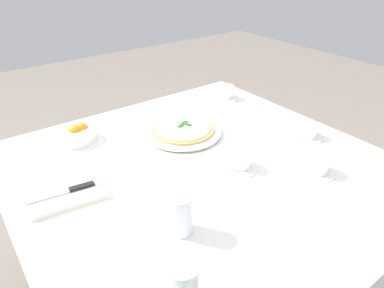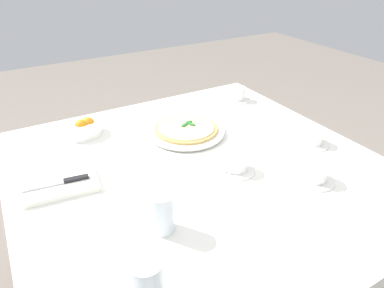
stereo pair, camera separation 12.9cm
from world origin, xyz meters
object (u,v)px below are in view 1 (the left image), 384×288
Objects in this scene: pizza_plate at (183,132)px; pizza at (183,128)px; coffee_cup_near_right at (307,131)px; water_glass_far_left at (181,216)px; napkin_folded at (67,195)px; coffee_cup_back_corner at (317,165)px; coffee_cup_right_edge at (226,93)px; water_glass_left_edge at (183,287)px; dinner_knife at (65,191)px; coffee_cup_center_back at (240,161)px; citrus_bowl at (77,134)px.

pizza reaches higher than pizza_plate.
water_glass_far_left reaches higher than coffee_cup_near_right.
pizza_plate is 1.31× the size of napkin_folded.
coffee_cup_back_corner reaches higher than napkin_folded.
coffee_cup_near_right is 1.11× the size of water_glass_far_left.
coffee_cup_right_edge is at bearing -154.95° from pizza.
coffee_cup_back_corner is at bearing 112.69° from pizza.
water_glass_left_edge reaches higher than pizza_plate.
water_glass_far_left is at bearing 54.44° from pizza.
pizza_plate is 1.57× the size of dinner_knife.
pizza is 0.31m from coffee_cup_center_back.
coffee_cup_back_corner and citrus_bowl have the same top height.
pizza is 1.93× the size of coffee_cup_back_corner.
citrus_bowl reaches higher than napkin_folded.
water_glass_left_edge is at bearing 105.73° from napkin_folded.
coffee_cup_back_corner is at bearing 160.14° from napkin_folded.
coffee_cup_right_edge is at bearing -138.44° from water_glass_far_left.
dinner_knife is (0.52, 0.12, 0.01)m from pizza_plate.
pizza is 1.07× the size of napkin_folded.
dinner_knife is (0.89, -0.19, -0.00)m from coffee_cup_near_right.
water_glass_left_edge reaches higher than coffee_cup_back_corner.
dinner_knife is (0.90, 0.30, -0.01)m from coffee_cup_right_edge.
coffee_cup_center_back reaches higher than napkin_folded.
coffee_cup_back_corner reaches higher than pizza.
coffee_cup_back_corner is 1.00× the size of coffee_cup_near_right.
coffee_cup_right_edge is at bearing -126.84° from coffee_cup_center_back.
water_glass_left_edge is 0.50m from napkin_folded.
coffee_cup_center_back is at bearing 168.88° from dinner_knife.
pizza_plate is at bearing -159.63° from napkin_folded.
coffee_cup_near_right is at bearing -179.60° from coffee_cup_center_back.
pizza_plate is 0.53m from napkin_folded.
citrus_bowl is at bearing -1.76° from coffee_cup_right_edge.
coffee_cup_back_corner is (-0.20, 0.48, 0.00)m from pizza.
citrus_bowl reaches higher than dinner_knife.
coffee_cup_back_corner is 0.80m from dinner_knife.
coffee_cup_right_edge reaches higher than pizza_plate.
citrus_bowl reaches higher than coffee_cup_near_right.
coffee_cup_back_corner is at bearing 112.72° from pizza_plate.
water_glass_far_left is (0.69, 0.13, 0.02)m from coffee_cup_near_right.
coffee_cup_near_right is at bearing -159.07° from water_glass_left_edge.
pizza is 2.16× the size of water_glass_far_left.
pizza is at bearing -125.08° from water_glass_left_edge.
coffee_cup_near_right is 0.90m from citrus_bowl.
pizza_plate is 0.52m from coffee_cup_back_corner.
coffee_cup_center_back is 0.56× the size of napkin_folded.
coffee_cup_near_right is (-0.38, 0.31, 0.00)m from pizza.
coffee_cup_back_corner is at bearing 175.37° from water_glass_far_left.
pizza is 0.54m from water_glass_far_left.
coffee_cup_near_right is at bearing 175.09° from napkin_folded.
water_glass_far_left is at bearing 93.69° from citrus_bowl.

